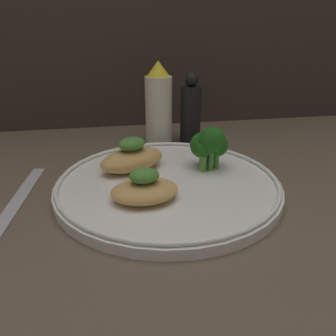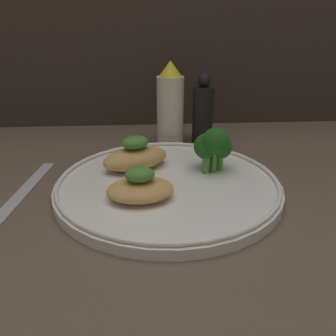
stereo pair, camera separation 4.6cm
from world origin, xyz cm
name	(u,v)px [view 1 (the left image)]	position (x,y,z in cm)	size (l,w,h in cm)	color
ground_plane	(168,193)	(0.00, 0.00, -0.50)	(180.00, 180.00, 1.00)	brown
plate	(168,183)	(0.00, 0.00, 0.99)	(31.76, 31.76, 2.00)	white
grilled_meat_front	(145,189)	(-3.86, -4.86, 2.90)	(9.01, 6.99, 4.24)	tan
grilled_meat_middle	(132,158)	(-4.63, 5.07, 3.31)	(12.00, 10.09, 5.11)	tan
broccoli_bunch	(209,145)	(6.93, 3.48, 5.24)	(5.69, 5.88, 6.88)	#569942
sauce_bottle	(159,105)	(1.87, 20.73, 7.63)	(5.20, 5.20, 15.96)	silver
pepper_grinder	(191,112)	(8.29, 20.73, 6.14)	(4.05, 4.05, 13.67)	black
fork	(20,196)	(-20.38, 1.03, 0.30)	(3.51, 19.18, 0.60)	#B2B2B7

